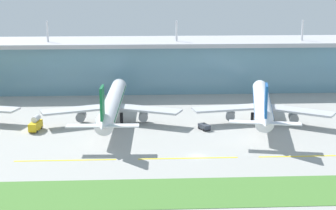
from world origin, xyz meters
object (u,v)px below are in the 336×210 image
airliner_near_middle (112,104)px  airliner_far_middle (262,104)px  fuel_truck (36,124)px  pushback_tug (204,127)px

airliner_near_middle → airliner_far_middle: bearing=-3.2°
airliner_far_middle → fuel_truck: 77.28m
pushback_tug → fuel_truck: bearing=178.0°
airliner_near_middle → airliner_far_middle: same height
airliner_far_middle → airliner_near_middle: bearing=176.8°
airliner_far_middle → pushback_tug: bearing=-157.4°
airliner_far_middle → fuel_truck: airliner_far_middle is taller
airliner_near_middle → airliner_far_middle: (52.06, -2.88, -0.01)m
airliner_near_middle → airliner_far_middle: size_ratio=1.10×
airliner_near_middle → pushback_tug: size_ratio=14.38×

